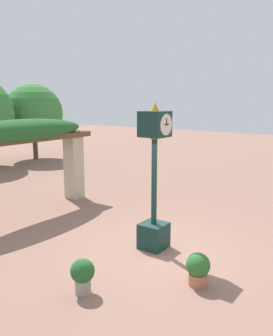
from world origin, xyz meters
TOP-DOWN VIEW (x-y plane):
  - ground_plane at (0.00, 0.00)m, footprint 60.00×60.00m
  - pedestal_clock at (0.06, 0.21)m, footprint 0.59×0.62m
  - pergola at (0.00, 4.91)m, footprint 5.33×1.11m
  - potted_plant_near_left at (-0.92, -1.41)m, footprint 0.46×0.46m
  - potted_plant_near_right at (-2.39, 0.16)m, footprint 0.44×0.44m

SIDE VIEW (x-z plane):
  - ground_plane at x=0.00m, z-range 0.00..0.00m
  - potted_plant_near_left at x=-0.92m, z-range 0.02..0.67m
  - potted_plant_near_right at x=-2.39m, z-range 0.04..0.70m
  - pedestal_clock at x=0.06m, z-range -0.09..3.33m
  - pergola at x=0.00m, z-range 0.76..3.66m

